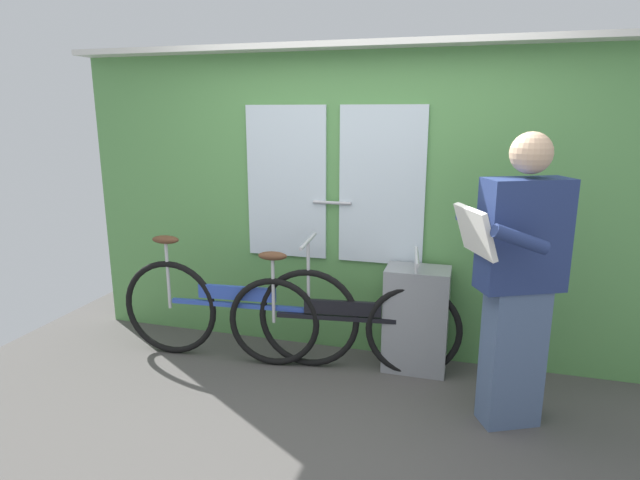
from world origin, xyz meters
name	(u,v)px	position (x,y,z in m)	size (l,w,h in m)	color
ground_plane	(317,434)	(0.00, 0.00, -0.02)	(5.28, 3.87, 0.04)	#474442
train_door_wall	(360,199)	(-0.01, 1.13, 1.15)	(4.28, 0.28, 2.20)	#56934C
bicycle_near_door	(236,310)	(-0.81, 0.70, 0.38)	(1.75, 0.44, 0.92)	black
bicycle_leaning_behind	(341,323)	(-0.05, 0.75, 0.35)	(1.60, 0.44, 0.86)	black
passenger_reading_newspaper	(518,278)	(1.02, 0.39, 0.87)	(0.62, 0.57, 1.66)	slate
trash_bin_by_wall	(416,319)	(0.44, 0.91, 0.36)	(0.43, 0.28, 0.73)	gray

